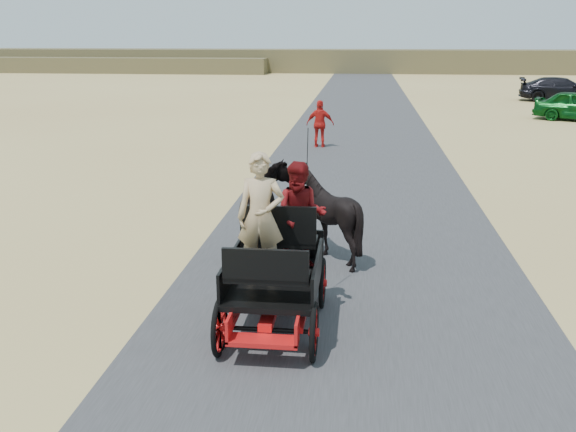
# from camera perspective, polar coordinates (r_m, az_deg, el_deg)

# --- Properties ---
(ground) EXTENTS (140.00, 140.00, 0.00)m
(ground) POSITION_cam_1_polar(r_m,az_deg,el_deg) (10.62, 5.66, -6.63)
(ground) COLOR tan
(road) EXTENTS (6.00, 140.00, 0.01)m
(road) POSITION_cam_1_polar(r_m,az_deg,el_deg) (10.62, 5.66, -6.61)
(road) COLOR #38383A
(road) RESTS_ON ground
(ridge_far) EXTENTS (140.00, 6.00, 2.40)m
(ridge_far) POSITION_cam_1_polar(r_m,az_deg,el_deg) (71.87, 6.71, 13.53)
(ridge_far) COLOR brown
(ridge_far) RESTS_ON ground
(ridge_near) EXTENTS (40.00, 4.00, 1.60)m
(ridge_near) POSITION_cam_1_polar(r_m,az_deg,el_deg) (74.26, -17.76, 12.66)
(ridge_near) COLOR brown
(ridge_near) RESTS_ON ground
(carriage) EXTENTS (1.30, 2.40, 0.72)m
(carriage) POSITION_cam_1_polar(r_m,az_deg,el_deg) (9.21, -1.15, -7.76)
(carriage) COLOR black
(carriage) RESTS_ON ground
(horse_left) EXTENTS (0.91, 2.01, 1.70)m
(horse_left) POSITION_cam_1_polar(r_m,az_deg,el_deg) (11.92, -1.85, 0.29)
(horse_left) COLOR black
(horse_left) RESTS_ON ground
(horse_right) EXTENTS (1.37, 1.54, 1.70)m
(horse_right) POSITION_cam_1_polar(r_m,az_deg,el_deg) (11.81, 3.43, 0.13)
(horse_right) COLOR black
(horse_right) RESTS_ON ground
(driver_man) EXTENTS (0.66, 0.43, 1.80)m
(driver_man) POSITION_cam_1_polar(r_m,az_deg,el_deg) (8.85, -2.44, -0.08)
(driver_man) COLOR tan
(driver_man) RESTS_ON carriage
(passenger_woman) EXTENTS (0.77, 0.60, 1.58)m
(passenger_woman) POSITION_cam_1_polar(r_m,az_deg,el_deg) (9.35, 1.12, 0.09)
(passenger_woman) COLOR #660C0F
(passenger_woman) RESTS_ON carriage
(pedestrian) EXTENTS (1.02, 0.45, 1.73)m
(pedestrian) POSITION_cam_1_polar(r_m,az_deg,el_deg) (23.78, 2.87, 8.17)
(pedestrian) COLOR red
(pedestrian) RESTS_ON ground
(car_c) EXTENTS (5.31, 2.86, 1.46)m
(car_c) POSITION_cam_1_polar(r_m,az_deg,el_deg) (43.79, 23.16, 10.30)
(car_c) COLOR black
(car_c) RESTS_ON ground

